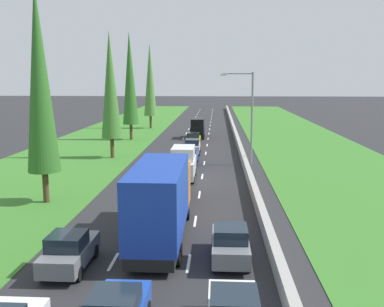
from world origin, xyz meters
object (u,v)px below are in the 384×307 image
poplar_tree_third (110,85)px  poplar_tree_fourth (130,79)px  silver_hatchback_centre_lane (192,147)px  poplar_tree_fifth (150,80)px  maroon_hatchback_centre_lane (177,187)px  street_light_mast (248,112)px  grey_hatchback_left_lane (69,251)px  yellow_hatchback_centre_lane (193,139)px  white_van_centre_lane (183,163)px  grey_hatchback_right_lane (230,243)px  blue_sedan_centre_lane (188,157)px  blue_box_truck_centre_lane (161,200)px  black_van_centre_lane (198,128)px  poplar_tree_second (39,79)px

poplar_tree_third → poplar_tree_fourth: (-0.75, 14.05, 0.71)m
silver_hatchback_centre_lane → poplar_tree_fifth: poplar_tree_fifth is taller
maroon_hatchback_centre_lane → street_light_mast: 14.59m
grey_hatchback_left_lane → poplar_tree_third: size_ratio=0.29×
yellow_hatchback_centre_lane → silver_hatchback_centre_lane: bearing=-88.0°
poplar_tree_fifth → street_light_mast: poplar_tree_fifth is taller
poplar_tree_fourth → white_van_centre_lane: bearing=-69.0°
grey_hatchback_right_lane → blue_sedan_centre_lane: (-3.44, 22.66, -0.02)m
maroon_hatchback_centre_lane → blue_sedan_centre_lane: size_ratio=0.87×
white_van_centre_lane → street_light_mast: street_light_mast is taller
blue_box_truck_centre_lane → white_van_centre_lane: 13.99m
grey_hatchback_right_lane → street_light_mast: size_ratio=0.43×
yellow_hatchback_centre_lane → grey_hatchback_left_lane: same height
blue_sedan_centre_lane → poplar_tree_third: bearing=158.6°
blue_sedan_centre_lane → street_light_mast: 7.30m
maroon_hatchback_centre_lane → poplar_tree_fifth: 45.22m
poplar_tree_fifth → white_van_centre_lane: bearing=-77.3°
white_van_centre_lane → poplar_tree_fifth: bearing=102.7°
black_van_centre_lane → poplar_tree_fifth: (-8.56, 11.93, 6.77)m
poplar_tree_fifth → grey_hatchback_right_lane: bearing=-77.5°
black_van_centre_lane → grey_hatchback_left_lane: black_van_centre_lane is taller
street_light_mast → blue_box_truck_centre_lane: bearing=-105.8°
poplar_tree_fifth → poplar_tree_fourth: bearing=-92.3°
black_van_centre_lane → grey_hatchback_right_lane: bearing=-85.4°
blue_box_truck_centre_lane → poplar_tree_second: 12.57m
blue_box_truck_centre_lane → grey_hatchback_left_lane: (-3.64, -3.66, -1.35)m
blue_box_truck_centre_lane → maroon_hatchback_centre_lane: blue_box_truck_centre_lane is taller
silver_hatchback_centre_lane → street_light_mast: street_light_mast is taller
poplar_tree_third → poplar_tree_fourth: poplar_tree_fourth is taller
poplar_tree_fourth → poplar_tree_fifth: bearing=87.7°
maroon_hatchback_centre_lane → street_light_mast: (5.81, 12.64, 4.40)m
white_van_centre_lane → grey_hatchback_left_lane: white_van_centre_lane is taller
black_van_centre_lane → poplar_tree_fifth: size_ratio=0.34×
grey_hatchback_right_lane → white_van_centre_lane: (-3.44, 16.32, 0.56)m
white_van_centre_lane → poplar_tree_second: poplar_tree_second is taller
poplar_tree_second → street_light_mast: bearing=43.9°
grey_hatchback_right_lane → poplar_tree_fourth: size_ratio=0.27×
blue_box_truck_centre_lane → poplar_tree_fifth: (-8.48, 51.81, 5.98)m
maroon_hatchback_centre_lane → poplar_tree_fifth: size_ratio=0.27×
yellow_hatchback_centre_lane → street_light_mast: 14.05m
blue_sedan_centre_lane → poplar_tree_second: size_ratio=0.31×
blue_sedan_centre_lane → yellow_hatchback_centre_lane: (-0.18, 12.25, 0.02)m
poplar_tree_second → poplar_tree_third: bearing=88.4°
blue_box_truck_centre_lane → silver_hatchback_centre_lane: 26.54m
white_van_centre_lane → poplar_tree_third: bearing=131.0°
black_van_centre_lane → maroon_hatchback_centre_lane: bearing=-90.1°
street_light_mast → yellow_hatchback_centre_lane: bearing=116.6°
maroon_hatchback_centre_lane → blue_sedan_centre_lane: maroon_hatchback_centre_lane is taller
poplar_tree_fourth → black_van_centre_lane: bearing=13.7°
yellow_hatchback_centre_lane → poplar_tree_fourth: poplar_tree_fourth is taller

